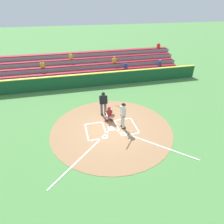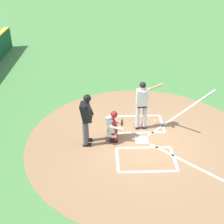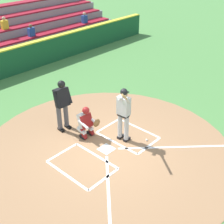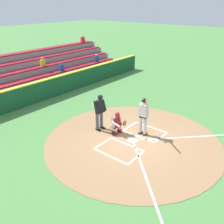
{
  "view_description": "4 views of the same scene",
  "coord_description": "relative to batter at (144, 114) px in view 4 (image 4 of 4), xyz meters",
  "views": [
    {
      "loc": [
        2.39,
        9.96,
        7.4
      ],
      "look_at": [
        -0.22,
        -0.71,
        0.85
      ],
      "focal_mm": 30.31,
      "sensor_mm": 36.0,
      "label": 1
    },
    {
      "loc": [
        8.35,
        -1.31,
        5.92
      ],
      "look_at": [
        -0.37,
        -1.03,
        0.94
      ],
      "focal_mm": 47.04,
      "sensor_mm": 36.0,
      "label": 2
    },
    {
      "loc": [
        5.62,
        5.37,
        5.88
      ],
      "look_at": [
        -0.21,
        0.05,
        1.3
      ],
      "focal_mm": 49.06,
      "sensor_mm": 36.0,
      "label": 3
    },
    {
      "loc": [
        8.17,
        5.36,
        5.83
      ],
      "look_at": [
        0.19,
        -1.07,
        1.21
      ],
      "focal_mm": 39.15,
      "sensor_mm": 36.0,
      "label": 4
    }
  ],
  "objects": [
    {
      "name": "dirt_circle",
      "position": [
        0.75,
        -0.05,
        -1.09
      ],
      "size": [
        8.0,
        8.0,
        0.01
      ],
      "primitive_type": "cylinder",
      "color": "#99704C",
      "rests_on": "ground"
    },
    {
      "name": "catcher",
      "position": [
        0.65,
        -1.04,
        -0.51
      ],
      "size": [
        0.59,
        0.61,
        1.13
      ],
      "color": "black",
      "rests_on": "ground"
    },
    {
      "name": "backstop_wall",
      "position": [
        0.75,
        -7.55,
        -0.45
      ],
      "size": [
        22.0,
        0.36,
        1.31
      ],
      "color": "#19512D",
      "rests_on": "ground"
    },
    {
      "name": "home_plate_and_chalk",
      "position": [
        0.75,
        0.83,
        -1.08
      ],
      "size": [
        7.93,
        4.91,
        0.01
      ],
      "color": "white",
      "rests_on": "dirt_circle"
    },
    {
      "name": "bleacher_stand",
      "position": [
        0.74,
        -10.82,
        -0.25
      ],
      "size": [
        20.0,
        4.25,
        3.0
      ],
      "color": "gray",
      "rests_on": "ground"
    },
    {
      "name": "ground_plane",
      "position": [
        0.75,
        -0.05,
        -1.1
      ],
      "size": [
        120.0,
        120.0,
        0.0
      ],
      "primitive_type": "plane",
      "color": "#4C8442"
    },
    {
      "name": "plate_umpire",
      "position": [
        0.89,
        -1.93,
        -0.02
      ],
      "size": [
        0.6,
        0.45,
        1.86
      ],
      "color": "#4C4C51",
      "rests_on": "ground"
    },
    {
      "name": "baseball",
      "position": [
        -0.48,
        0.61,
        -1.06
      ],
      "size": [
        0.07,
        0.07,
        0.07
      ],
      "primitive_type": "sphere",
      "color": "white",
      "rests_on": "ground"
    },
    {
      "name": "batter",
      "position": [
        0.0,
        0.0,
        0.0
      ],
      "size": [
        0.91,
        0.76,
        2.13
      ],
      "color": "#BCBCBC",
      "rests_on": "ground"
    }
  ]
}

